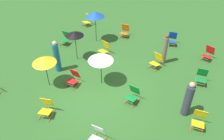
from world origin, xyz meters
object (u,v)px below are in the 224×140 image
(deckchair_3, at_px, (88,20))
(umbrella_2, at_px, (44,60))
(deckchair_5, at_px, (125,31))
(deckchair_6, at_px, (66,38))
(deckchair_10, at_px, (133,94))
(deckchair_9, at_px, (157,61))
(umbrella_0, at_px, (75,34))
(deckchair_13, at_px, (208,54))
(deckchair_0, at_px, (199,119))
(deckchair_4, at_px, (97,135))
(umbrella_1, at_px, (101,58))
(person_1, at_px, (165,50))
(deckchair_1, at_px, (105,49))
(umbrella_3, at_px, (95,14))
(deckchair_8, at_px, (74,78))
(person_0, at_px, (188,100))
(person_2, at_px, (57,57))
(deckchair_12, at_px, (202,77))
(deckchair_7, at_px, (47,107))
(deckchair_14, at_px, (172,39))

(deckchair_3, xyz_separation_m, umbrella_2, (1.85, -6.36, 1.13))
(deckchair_3, relative_size, deckchair_5, 1.03)
(deckchair_6, xyz_separation_m, deckchair_10, (5.72, -2.60, 0.00))
(deckchair_9, distance_m, umbrella_0, 4.61)
(deckchair_10, distance_m, deckchair_13, 5.55)
(deckchair_0, relative_size, deckchair_9, 0.96)
(deckchair_4, relative_size, deckchair_13, 0.96)
(deckchair_5, bearing_deg, umbrella_1, -85.46)
(deckchair_4, distance_m, deckchair_9, 5.59)
(deckchair_0, bearing_deg, person_1, 119.00)
(deckchair_1, bearing_deg, umbrella_3, 153.37)
(deckchair_5, distance_m, deckchair_13, 5.28)
(deckchair_8, bearing_deg, umbrella_0, 121.29)
(umbrella_1, relative_size, person_1, 0.93)
(umbrella_0, bearing_deg, deckchair_5, 71.39)
(deckchair_4, bearing_deg, deckchair_9, 84.44)
(umbrella_2, bearing_deg, deckchair_8, 32.50)
(deckchair_1, distance_m, deckchair_9, 3.07)
(deckchair_10, bearing_deg, deckchair_0, 4.18)
(person_0, bearing_deg, deckchair_13, 98.08)
(umbrella_3, bearing_deg, person_2, -92.55)
(deckchair_8, bearing_deg, deckchair_12, 29.03)
(deckchair_7, relative_size, deckchair_12, 1.03)
(deckchair_1, bearing_deg, deckchair_5, 101.80)
(umbrella_0, bearing_deg, deckchair_6, 146.26)
(deckchair_10, bearing_deg, deckchair_4, -90.57)
(umbrella_2, bearing_deg, deckchair_6, 115.32)
(person_1, bearing_deg, deckchair_5, -107.23)
(umbrella_3, height_order, person_0, umbrella_3)
(deckchair_5, xyz_separation_m, person_0, (5.17, -4.84, 0.45))
(deckchair_13, xyz_separation_m, person_2, (-6.75, -4.81, 0.48))
(deckchair_3, xyz_separation_m, deckchair_4, (5.62, -8.01, 0.00))
(umbrella_3, bearing_deg, deckchair_12, -8.95)
(deckchair_7, bearing_deg, umbrella_1, 54.44)
(deckchair_7, relative_size, umbrella_3, 0.43)
(person_0, xyz_separation_m, person_1, (-2.00, 3.14, 0.04))
(deckchair_9, height_order, deckchair_13, same)
(deckchair_3, height_order, deckchair_6, same)
(deckchair_1, bearing_deg, deckchair_10, -28.34)
(umbrella_2, bearing_deg, umbrella_1, 31.92)
(umbrella_0, xyz_separation_m, umbrella_3, (-0.09, 2.23, 0.20))
(deckchair_14, height_order, umbrella_3, umbrella_3)
(deckchair_0, distance_m, umbrella_2, 7.08)
(deckchair_6, height_order, deckchair_10, same)
(umbrella_1, relative_size, person_2, 0.93)
(deckchair_4, bearing_deg, deckchair_3, 123.01)
(deckchair_12, bearing_deg, deckchair_5, 148.42)
(person_1, bearing_deg, deckchair_14, -165.38)
(deckchair_5, bearing_deg, deckchair_0, -49.85)
(deckchair_7, xyz_separation_m, deckchair_14, (3.02, 8.06, 0.00))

